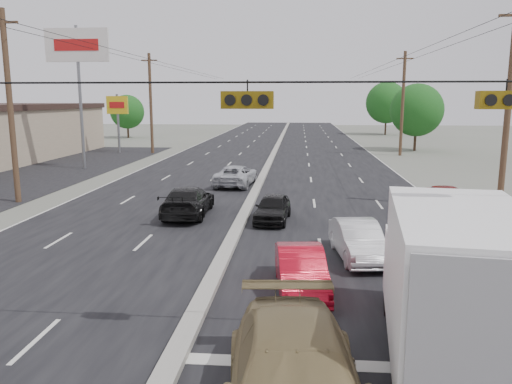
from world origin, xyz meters
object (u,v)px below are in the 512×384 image
(red_sedan, at_px, (301,271))
(oncoming_far, at_px, (236,176))
(queue_car_b, at_px, (358,241))
(oncoming_near, at_px, (188,201))
(utility_pole_right_b, at_px, (508,107))
(pole_sign_billboard, at_px, (77,54))
(queue_car_d, at_px, (459,258))
(tree_left_far, at_px, (127,112))
(utility_pole_right_c, at_px, (403,103))
(queue_car_e, at_px, (448,202))
(tree_right_mid, at_px, (417,110))
(tree_right_far, at_px, (387,103))
(pole_sign_far, at_px, (118,110))
(utility_pole_left_b, at_px, (10,106))
(box_truck, at_px, (452,286))
(queue_car_a, at_px, (273,208))
(utility_pole_left_c, at_px, (151,103))

(red_sedan, relative_size, oncoming_far, 0.80)
(queue_car_b, height_order, oncoming_near, oncoming_near)
(utility_pole_right_b, bearing_deg, pole_sign_billboard, 154.29)
(queue_car_d, distance_m, oncoming_far, 18.46)
(tree_left_far, bearing_deg, utility_pole_right_c, -30.10)
(utility_pole_right_b, height_order, queue_car_b, utility_pole_right_b)
(utility_pole_right_c, relative_size, queue_car_e, 2.35)
(tree_right_mid, height_order, tree_right_far, tree_right_far)
(utility_pole_right_c, relative_size, tree_right_far, 1.23)
(pole_sign_billboard, bearing_deg, pole_sign_far, 97.13)
(utility_pole_left_b, bearing_deg, box_truck, -40.23)
(queue_car_a, bearing_deg, queue_car_e, 15.60)
(utility_pole_left_b, bearing_deg, oncoming_far, 29.35)
(utility_pole_left_c, bearing_deg, utility_pole_right_c, 0.00)
(tree_right_mid, bearing_deg, queue_car_d, -100.61)
(tree_right_mid, bearing_deg, pole_sign_far, -170.84)
(utility_pole_right_b, relative_size, tree_right_far, 1.23)
(pole_sign_billboard, relative_size, tree_left_far, 1.80)
(utility_pole_right_b, distance_m, tree_right_far, 55.11)
(utility_pole_right_b, bearing_deg, tree_left_far, 127.48)
(utility_pole_left_c, distance_m, oncoming_far, 22.25)
(pole_sign_billboard, bearing_deg, utility_pole_left_b, -81.25)
(utility_pole_right_b, distance_m, pole_sign_far, 37.92)
(tree_left_far, distance_m, tree_right_mid, 39.93)
(pole_sign_billboard, xyz_separation_m, queue_car_e, (24.09, -14.49, -8.14))
(queue_car_e, bearing_deg, oncoming_near, -176.13)
(utility_pole_right_c, height_order, queue_car_d, utility_pole_right_c)
(tree_right_far, relative_size, red_sedan, 2.15)
(queue_car_b, height_order, oncoming_far, oncoming_far)
(pole_sign_far, xyz_separation_m, oncoming_far, (14.55, -18.79, -3.75))
(tree_left_far, distance_m, red_sedan, 61.67)
(utility_pole_left_c, height_order, utility_pole_right_b, same)
(pole_sign_billboard, bearing_deg, oncoming_near, -52.35)
(queue_car_e, distance_m, oncoming_near, 12.29)
(pole_sign_billboard, height_order, tree_right_far, pole_sign_billboard)
(utility_pole_left_c, height_order, tree_right_mid, utility_pole_left_c)
(queue_car_e, xyz_separation_m, oncoming_near, (-12.26, -0.85, -0.02))
(queue_car_b, relative_size, queue_car_e, 0.93)
(queue_car_e, bearing_deg, oncoming_far, 145.04)
(utility_pole_right_c, distance_m, queue_car_d, 35.56)
(utility_pole_right_b, xyz_separation_m, queue_car_e, (-2.91, -1.49, -4.38))
(queue_car_d, bearing_deg, utility_pole_right_b, 66.03)
(utility_pole_left_b, xyz_separation_m, tree_right_mid, (27.50, 30.00, -0.77))
(pole_sign_billboard, xyz_separation_m, tree_left_far, (-7.50, 32.00, -5.15))
(pole_sign_billboard, distance_m, oncoming_near, 21.02)
(pole_sign_far, bearing_deg, tree_left_far, 106.70)
(tree_left_far, bearing_deg, box_truck, -65.38)
(pole_sign_far, height_order, queue_car_a, pole_sign_far)
(queue_car_b, distance_m, oncoming_far, 15.69)
(utility_pole_right_c, relative_size, tree_left_far, 1.63)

